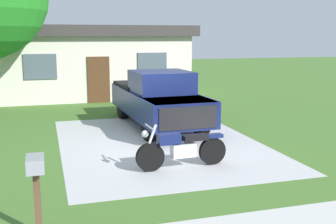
% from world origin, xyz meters
% --- Properties ---
extents(ground_plane, '(80.00, 80.00, 0.00)m').
position_xyz_m(ground_plane, '(0.00, 0.00, 0.00)').
color(ground_plane, '#446C2B').
extents(driveway_pad, '(5.55, 7.79, 0.01)m').
position_xyz_m(driveway_pad, '(0.00, 0.00, 0.00)').
color(driveway_pad, '#B7B7B7').
rests_on(driveway_pad, ground).
extents(motorcycle, '(2.21, 0.70, 1.09)m').
position_xyz_m(motorcycle, '(-0.11, -2.39, 0.47)').
color(motorcycle, black).
rests_on(motorcycle, ground).
extents(pickup_truck, '(2.22, 5.70, 1.90)m').
position_xyz_m(pickup_truck, '(0.56, 2.24, 0.95)').
color(pickup_truck, black).
rests_on(pickup_truck, ground).
extents(mailbox, '(0.26, 0.48, 1.26)m').
position_xyz_m(mailbox, '(-3.27, -4.94, 0.98)').
color(mailbox, '#4C3823').
rests_on(mailbox, ground).
extents(neighbor_house, '(9.60, 5.60, 3.50)m').
position_xyz_m(neighbor_house, '(-0.70, 10.31, 1.79)').
color(neighbor_house, beige).
rests_on(neighbor_house, ground).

